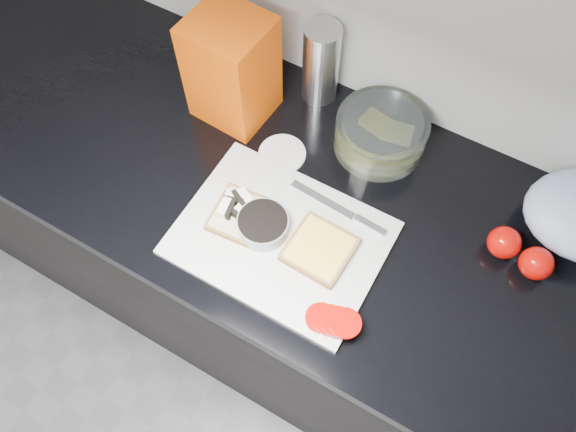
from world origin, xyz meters
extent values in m
cube|color=black|center=(0.00, 1.20, 0.43)|extent=(3.50, 0.60, 0.86)
cube|color=black|center=(0.00, 1.20, 0.88)|extent=(3.50, 0.64, 0.04)
cube|color=silver|center=(-0.13, 1.08, 0.91)|extent=(0.40, 0.30, 0.01)
cube|color=beige|center=(-0.22, 1.08, 0.92)|extent=(0.12, 0.12, 0.01)
cube|color=white|center=(-0.25, 1.10, 0.93)|extent=(0.04, 0.03, 0.01)
cube|color=black|center=(-0.25, 1.10, 0.93)|extent=(0.04, 0.02, 0.02)
cube|color=white|center=(-0.23, 1.11, 0.94)|extent=(0.04, 0.04, 0.01)
cube|color=black|center=(-0.23, 1.11, 0.94)|extent=(0.04, 0.03, 0.02)
cube|color=white|center=(-0.20, 1.10, 0.94)|extent=(0.04, 0.04, 0.01)
cube|color=black|center=(-0.20, 1.10, 0.94)|extent=(0.03, 0.04, 0.02)
cube|color=white|center=(-0.25, 1.07, 0.94)|extent=(0.03, 0.04, 0.01)
cube|color=black|center=(-0.25, 1.07, 0.94)|extent=(0.02, 0.04, 0.02)
cube|color=white|center=(-0.22, 1.08, 0.93)|extent=(0.04, 0.03, 0.01)
cube|color=black|center=(-0.22, 1.08, 0.93)|extent=(0.04, 0.02, 0.02)
cube|color=white|center=(-0.19, 1.06, 0.94)|extent=(0.04, 0.04, 0.01)
cube|color=black|center=(-0.19, 1.06, 0.94)|extent=(0.04, 0.04, 0.02)
cube|color=beige|center=(-0.05, 1.09, 0.92)|extent=(0.12, 0.12, 0.02)
cube|color=yellow|center=(-0.05, 1.09, 0.93)|extent=(0.11, 0.11, 0.00)
cylinder|color=#B70A04|center=(0.01, 0.97, 0.92)|extent=(0.08, 0.08, 0.01)
cylinder|color=#B70A04|center=(0.03, 0.98, 0.92)|extent=(0.07, 0.07, 0.01)
cylinder|color=#B70A04|center=(0.04, 0.98, 0.92)|extent=(0.07, 0.07, 0.01)
cylinder|color=#B70A04|center=(0.06, 0.98, 0.93)|extent=(0.06, 0.06, 0.01)
cube|color=#B2B2B7|center=(-0.10, 1.20, 0.91)|extent=(0.15, 0.03, 0.00)
cube|color=#B2B2B7|center=(0.01, 1.19, 0.92)|extent=(0.07, 0.02, 0.01)
cylinder|color=gray|center=(-0.17, 1.08, 0.93)|extent=(0.10, 0.10, 0.05)
cylinder|color=black|center=(-0.17, 1.08, 0.95)|extent=(0.10, 0.10, 0.01)
cylinder|color=silver|center=(-0.23, 1.26, 0.90)|extent=(0.11, 0.11, 0.01)
cylinder|color=silver|center=(-0.06, 1.39, 0.94)|extent=(0.20, 0.20, 0.08)
cube|color=yellow|center=(-0.08, 1.39, 0.93)|extent=(0.07, 0.06, 0.04)
cube|color=#D4CA7F|center=(-0.03, 1.39, 0.92)|extent=(0.07, 0.07, 0.02)
cube|color=#D24103|center=(-0.39, 1.32, 1.02)|extent=(0.16, 0.15, 0.25)
cylinder|color=silver|center=(-0.25, 1.45, 1.00)|extent=(0.08, 0.08, 0.19)
sphere|color=#B70A04|center=(0.25, 1.27, 0.93)|extent=(0.06, 0.06, 0.06)
sphere|color=#B70A04|center=(0.32, 1.26, 0.93)|extent=(0.06, 0.06, 0.06)
camera|label=1|loc=(0.12, 0.66, 1.90)|focal=35.00mm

